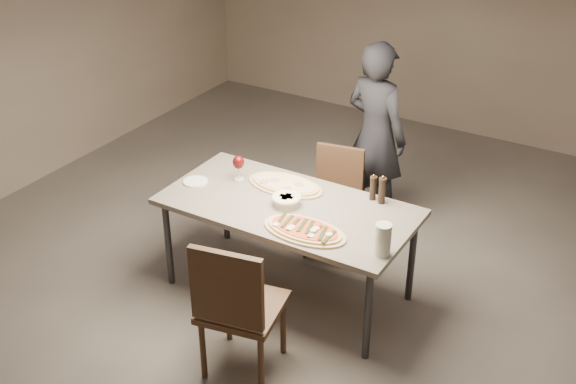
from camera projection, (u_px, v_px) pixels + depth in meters
The scene contains 14 objects.
room at pixel (288, 120), 4.78m from camera, with size 7.00×7.00×7.00m.
dining_table at pixel (288, 211), 5.12m from camera, with size 1.80×0.90×0.75m.
zucchini_pizza at pixel (305, 230), 4.77m from camera, with size 0.60×0.33×0.05m.
ham_pizza at pixel (285, 185), 5.32m from camera, with size 0.60×0.33×0.04m.
bread_basket at pixel (286, 199), 5.07m from camera, with size 0.21×0.21×0.08m.
oil_dish at pixel (309, 224), 4.85m from camera, with size 0.12×0.12×0.01m.
pepper_mill_left at pixel (373, 188), 5.12m from camera, with size 0.05×0.05×0.20m.
pepper_mill_right at pixel (382, 190), 5.07m from camera, with size 0.06×0.06×0.22m.
carafe at pixel (383, 240), 4.49m from camera, with size 0.10×0.10×0.22m.
wine_glass at pixel (238, 163), 5.36m from camera, with size 0.09×0.09×0.20m.
side_plate at pixel (196, 182), 5.38m from camera, with size 0.18×0.18×0.01m.
chair_near at pixel (236, 303), 4.40m from camera, with size 0.56×0.56×1.02m.
chair_far at pixel (335, 194), 5.77m from camera, with size 0.47×0.47×0.86m.
diner at pixel (376, 135), 6.00m from camera, with size 0.59×0.39×1.61m, color black.
Camera 1 is at (2.26, -3.79, 3.30)m, focal length 45.00 mm.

